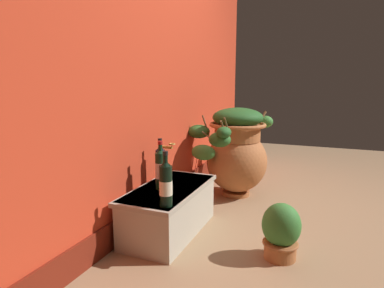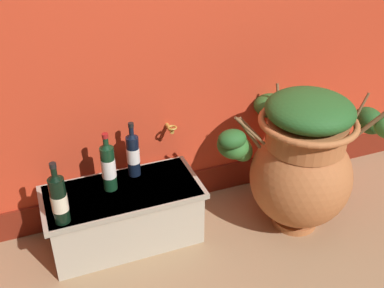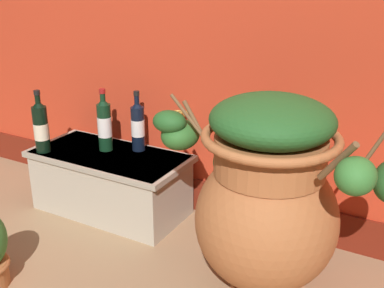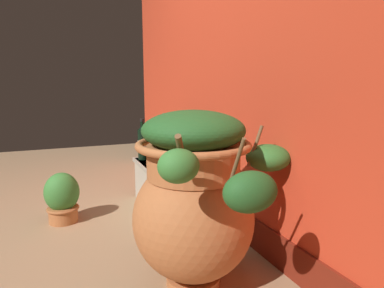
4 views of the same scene
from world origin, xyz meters
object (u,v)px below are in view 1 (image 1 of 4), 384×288
object	(u,v)px
wine_bottle_left	(161,168)
wine_bottle_right	(166,183)
terracotta_urn	(236,150)
wine_bottle_middle	(160,163)
potted_shrub	(281,232)

from	to	relation	value
wine_bottle_left	wine_bottle_right	bearing A→B (deg)	-146.93
terracotta_urn	wine_bottle_right	world-z (taller)	terracotta_urn
terracotta_urn	wine_bottle_left	xyz separation A→B (m)	(-1.04, 0.27, 0.05)
terracotta_urn	wine_bottle_left	world-z (taller)	terracotta_urn
wine_bottle_left	wine_bottle_middle	size ratio (longest dim) A/B	1.04
wine_bottle_right	potted_shrub	bearing A→B (deg)	-67.63
terracotta_urn	potted_shrub	bearing A→B (deg)	-151.27
wine_bottle_middle	potted_shrub	size ratio (longest dim) A/B	0.93
wine_bottle_right	potted_shrub	size ratio (longest dim) A/B	0.95
wine_bottle_left	wine_bottle_right	distance (m)	0.34
wine_bottle_left	potted_shrub	world-z (taller)	wine_bottle_left
wine_bottle_left	potted_shrub	size ratio (longest dim) A/B	0.96
wine_bottle_middle	wine_bottle_right	size ratio (longest dim) A/B	0.97
terracotta_urn	wine_bottle_middle	world-z (taller)	terracotta_urn
wine_bottle_left	wine_bottle_right	size ratio (longest dim) A/B	1.00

